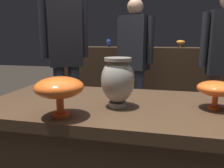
# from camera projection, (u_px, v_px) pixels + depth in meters

# --- Properties ---
(back_display_shelf) EXTENTS (2.60, 0.40, 0.99)m
(back_display_shelf) POSITION_uv_depth(u_px,v_px,m) (142.00, 81.00, 3.25)
(back_display_shelf) COLOR #422D1E
(back_display_shelf) RESTS_ON ground_plane
(vase_centerpiece) EXTENTS (0.15, 0.15, 0.23)m
(vase_centerpiece) POSITION_uv_depth(u_px,v_px,m) (118.00, 80.00, 0.99)
(vase_centerpiece) COLOR gray
(vase_centerpiece) RESTS_ON display_plinth
(vase_tall_behind) EXTENTS (0.16, 0.16, 0.13)m
(vase_tall_behind) POSITION_uv_depth(u_px,v_px,m) (216.00, 89.00, 0.96)
(vase_tall_behind) COLOR #E55B1E
(vase_tall_behind) RESTS_ON display_plinth
(vase_left_accent) EXTENTS (0.20, 0.20, 0.16)m
(vase_left_accent) POSITION_uv_depth(u_px,v_px,m) (59.00, 88.00, 0.86)
(vase_left_accent) COLOR #E55B1E
(vase_left_accent) RESTS_ON display_plinth
(shelf_vase_right) EXTENTS (0.12, 0.12, 0.10)m
(shelf_vase_right) POSITION_uv_depth(u_px,v_px,m) (181.00, 42.00, 3.01)
(shelf_vase_right) COLOR orange
(shelf_vase_right) RESTS_ON back_display_shelf
(shelf_vase_far_right) EXTENTS (0.13, 0.13, 0.22)m
(shelf_vase_far_right) POSITION_uv_depth(u_px,v_px,m) (220.00, 42.00, 2.97)
(shelf_vase_far_right) COLOR red
(shelf_vase_far_right) RESTS_ON back_display_shelf
(shelf_vase_far_left) EXTENTS (0.11, 0.11, 0.08)m
(shelf_vase_far_left) POSITION_uv_depth(u_px,v_px,m) (76.00, 43.00, 3.38)
(shelf_vase_far_left) COLOR #E55B1E
(shelf_vase_far_left) RESTS_ON back_display_shelf
(shelf_vase_left) EXTENTS (0.08, 0.08, 0.13)m
(shelf_vase_left) POSITION_uv_depth(u_px,v_px,m) (109.00, 42.00, 3.29)
(shelf_vase_left) COLOR #2D429E
(shelf_vase_left) RESTS_ON back_display_shelf
(visitor_center_back) EXTENTS (0.44, 0.29, 1.54)m
(visitor_center_back) POSITION_uv_depth(u_px,v_px,m) (134.00, 57.00, 2.49)
(visitor_center_back) COLOR #333847
(visitor_center_back) RESTS_ON ground_plane
(visitor_near_right) EXTENTS (0.47, 0.21, 1.55)m
(visitor_near_right) POSITION_uv_depth(u_px,v_px,m) (224.00, 60.00, 2.10)
(visitor_near_right) COLOR brown
(visitor_near_right) RESTS_ON ground_plane
(visitor_near_left) EXTENTS (0.41, 0.32, 1.70)m
(visitor_near_left) POSITION_uv_depth(u_px,v_px,m) (65.00, 49.00, 2.16)
(visitor_near_left) COLOR #333847
(visitor_near_left) RESTS_ON ground_plane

